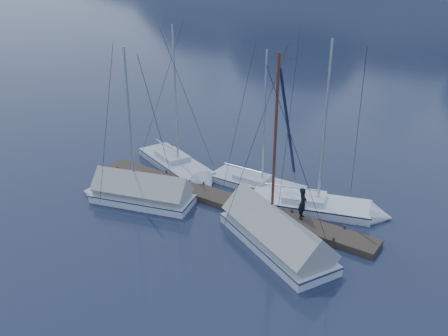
{
  "coord_description": "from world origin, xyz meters",
  "views": [
    {
      "loc": [
        13.88,
        -17.9,
        12.89
      ],
      "look_at": [
        0.0,
        2.0,
        2.2
      ],
      "focal_mm": 38.0,
      "sensor_mm": 36.0,
      "label": 1
    }
  ],
  "objects": [
    {
      "name": "sailboat_covered_far",
      "position": [
        -4.41,
        -0.82,
        0.48
      ],
      "size": [
        7.25,
        3.92,
        9.74
      ],
      "color": "white",
      "rests_on": "ground"
    },
    {
      "name": "dock",
      "position": [
        0.0,
        2.0,
        0.11
      ],
      "size": [
        18.0,
        1.5,
        0.54
      ],
      "color": "#382D23",
      "rests_on": "ground"
    },
    {
      "name": "sailboat_covered_near",
      "position": [
        4.13,
        -0.02,
        0.52
      ],
      "size": [
        8.24,
        5.68,
        10.39
      ],
      "color": "white",
      "rests_on": "ground"
    },
    {
      "name": "person",
      "position": [
        4.72,
        2.45,
        1.21
      ],
      "size": [
        0.57,
        0.72,
        1.74
      ],
      "primitive_type": "imported",
      "rotation": [
        0.0,
        0.0,
        1.85
      ],
      "color": "black",
      "rests_on": "dock"
    },
    {
      "name": "sailboat_open_left",
      "position": [
        -4.79,
        4.05,
        0.18
      ],
      "size": [
        8.08,
        4.8,
        10.33
      ],
      "color": "silver",
      "rests_on": "ground"
    },
    {
      "name": "ground",
      "position": [
        0.0,
        0.0,
        0.0
      ],
      "size": [
        1000.0,
        1000.0,
        0.0
      ],
      "primitive_type": "plane",
      "color": "#161D32",
      "rests_on": "ground"
    },
    {
      "name": "sailboat_open_mid",
      "position": [
        1.34,
        4.87,
        0.16
      ],
      "size": [
        7.04,
        3.01,
        9.25
      ],
      "color": "silver",
      "rests_on": "ground"
    },
    {
      "name": "mooring_posts",
      "position": [
        -0.5,
        2.0,
        0.35
      ],
      "size": [
        15.12,
        1.52,
        0.35
      ],
      "color": "#382D23",
      "rests_on": "ground"
    },
    {
      "name": "sailboat_open_right",
      "position": [
        5.3,
        4.51,
        0.18
      ],
      "size": [
        8.13,
        4.43,
        10.35
      ],
      "color": "white",
      "rests_on": "ground"
    }
  ]
}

